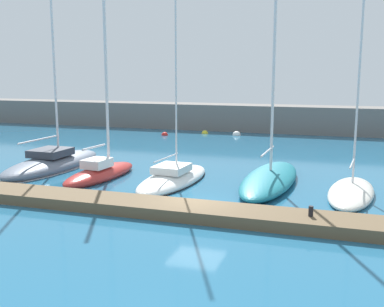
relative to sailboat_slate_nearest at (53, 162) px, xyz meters
The scene contains 12 objects.
ground_plane 13.48m from the sailboat_slate_nearest, 26.16° to the right, with size 120.00×120.00×0.00m, color #236084.
dock_pier 14.06m from the sailboat_slate_nearest, 30.63° to the right, with size 32.11×2.20×0.52m, color brown.
breakwater_seawall 27.37m from the sailboat_slate_nearest, 63.75° to the left, with size 108.00×3.80×2.87m, color slate.
sailboat_slate_nearest is the anchor object (origin of this frame).
sailboat_red_second 4.77m from the sailboat_slate_nearest, 19.47° to the right, with size 2.66×7.00×12.04m.
sailboat_white_third 9.26m from the sailboat_slate_nearest, ahead, with size 3.26×8.16×15.03m.
sailboat_teal_fourth 14.68m from the sailboat_slate_nearest, ahead, with size 3.07×10.08×17.49m.
sailboat_ivory_fifth 19.20m from the sailboat_slate_nearest, ahead, with size 2.87×7.18×15.48m.
mooring_buoy_white 21.83m from the sailboat_slate_nearest, 68.01° to the left, with size 0.86×0.86×0.86m, color white.
mooring_buoy_yellow 21.01m from the sailboat_slate_nearest, 77.15° to the left, with size 0.69×0.69×0.69m, color yellow.
mooring_buoy_red 17.94m from the sailboat_slate_nearest, 86.48° to the left, with size 0.69×0.69×0.69m, color red.
dock_bollard 18.88m from the sailboat_slate_nearest, 22.30° to the right, with size 0.20×0.20×0.44m, color black.
Camera 1 is at (6.41, -20.37, 6.45)m, focal length 43.29 mm.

